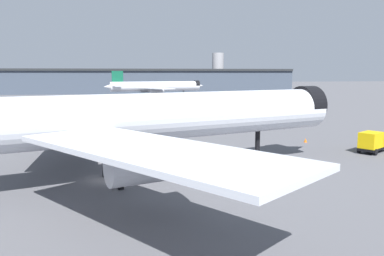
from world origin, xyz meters
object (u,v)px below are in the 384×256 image
object	(u,v)px
baggage_tug_wing	(200,127)
traffic_cone_wingtip	(305,140)
service_truck_front	(373,141)
airliner_far_taxiway	(155,86)
airliner_near_gate	(130,119)

from	to	relation	value
baggage_tug_wing	traffic_cone_wingtip	world-z (taller)	baggage_tug_wing
service_truck_front	baggage_tug_wing	size ratio (longest dim) A/B	1.65
service_truck_front	baggage_tug_wing	xyz separation A→B (m)	(-19.53, 24.07, -0.62)
airliner_far_taxiway	service_truck_front	bearing A→B (deg)	-91.58
service_truck_front	traffic_cone_wingtip	bearing A→B (deg)	88.80
airliner_near_gate	baggage_tug_wing	bearing A→B (deg)	48.09
airliner_near_gate	airliner_far_taxiway	distance (m)	136.28
airliner_near_gate	traffic_cone_wingtip	world-z (taller)	airliner_near_gate
airliner_far_taxiway	service_truck_front	size ratio (longest dim) A/B	7.82
airliner_far_taxiway	baggage_tug_wing	size ratio (longest dim) A/B	12.91
service_truck_front	traffic_cone_wingtip	world-z (taller)	service_truck_front
airliner_far_taxiway	traffic_cone_wingtip	xyz separation A→B (m)	(9.91, -118.03, -5.06)
airliner_near_gate	traffic_cone_wingtip	xyz separation A→B (m)	(29.33, 16.85, -6.15)
baggage_tug_wing	traffic_cone_wingtip	distance (m)	20.32
traffic_cone_wingtip	service_truck_front	bearing A→B (deg)	-60.81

